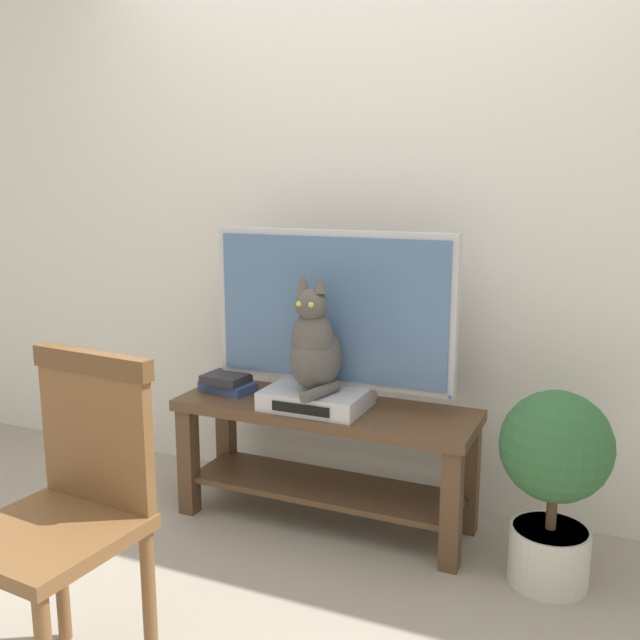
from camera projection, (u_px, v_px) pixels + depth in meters
name	position (u px, v px, depth m)	size (l,w,h in m)	color
ground_plane	(270.00, 597.00, 2.41)	(12.00, 12.00, 0.00)	gray
back_wall	(374.00, 180.00, 3.03)	(7.00, 0.12, 2.80)	silver
tv_stand	(325.00, 441.00, 2.88)	(1.23, 0.41, 0.51)	#513823
tv	(332.00, 313.00, 2.85)	(1.02, 0.20, 0.70)	#B7B7BC
media_box	(316.00, 398.00, 2.82)	(0.40, 0.30, 0.08)	#BCBCC1
cat	(315.00, 347.00, 2.76)	(0.20, 0.33, 0.47)	#514C47
wooden_chair	(70.00, 498.00, 1.92)	(0.45, 0.45, 0.94)	brown
book_stack	(227.00, 383.00, 3.03)	(0.25, 0.18, 0.08)	#33477A
potted_plant	(554.00, 472.00, 2.43)	(0.38, 0.38, 0.70)	beige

